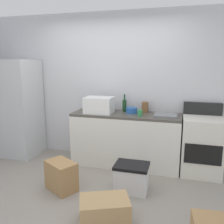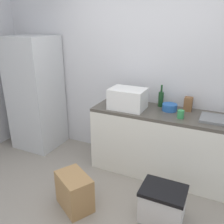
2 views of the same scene
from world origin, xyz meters
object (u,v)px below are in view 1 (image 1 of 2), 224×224
at_px(storage_bin, 132,177).
at_px(refrigerator, 19,108).
at_px(wine_bottle, 124,105).
at_px(stove_oven, 201,145).
at_px(cardboard_box_small, 61,176).
at_px(microwave, 99,105).
at_px(cardboard_box_medium, 105,211).
at_px(knife_block, 145,107).
at_px(mixing_bowl, 132,110).
at_px(coffee_mug, 140,113).

bearing_deg(storage_bin, refrigerator, 161.26).
height_order(refrigerator, wine_bottle, refrigerator).
xyz_separation_m(stove_oven, wine_bottle, (-1.29, 0.19, 0.54)).
height_order(stove_oven, cardboard_box_small, stove_oven).
bearing_deg(microwave, cardboard_box_medium, -69.49).
distance_m(refrigerator, cardboard_box_medium, 2.77).
bearing_deg(cardboard_box_small, refrigerator, 143.22).
relative_size(stove_oven, knife_block, 6.11).
distance_m(wine_bottle, cardboard_box_medium, 2.00).
xyz_separation_m(stove_oven, cardboard_box_small, (-1.89, -1.09, -0.26)).
xyz_separation_m(microwave, storage_bin, (0.72, -0.76, -0.84)).
height_order(microwave, cardboard_box_small, microwave).
xyz_separation_m(mixing_bowl, cardboard_box_medium, (0.05, -1.68, -0.80)).
distance_m(stove_oven, storage_bin, 1.30).
relative_size(coffee_mug, knife_block, 0.56).
distance_m(microwave, storage_bin, 1.35).
height_order(wine_bottle, cardboard_box_small, wine_bottle).
xyz_separation_m(stove_oven, cardboard_box_medium, (-1.10, -1.60, -0.32)).
height_order(stove_oven, mixing_bowl, stove_oven).
xyz_separation_m(wine_bottle, cardboard_box_small, (-0.59, -1.27, -0.81)).
distance_m(coffee_mug, knife_block, 0.31).
relative_size(refrigerator, mixing_bowl, 9.43).
xyz_separation_m(mixing_bowl, cardboard_box_small, (-0.74, -1.16, -0.74)).
relative_size(microwave, coffee_mug, 4.60).
bearing_deg(cardboard_box_medium, coffee_mug, 84.87).
bearing_deg(cardboard_box_small, knife_block, 52.82).
bearing_deg(microwave, storage_bin, -46.64).
bearing_deg(storage_bin, knife_block, 88.96).
bearing_deg(knife_block, microwave, -161.09).
distance_m(knife_block, cardboard_box_medium, 1.98).
distance_m(wine_bottle, storage_bin, 1.36).
relative_size(wine_bottle, storage_bin, 0.65).
bearing_deg(mixing_bowl, knife_block, 25.07).
height_order(knife_block, cardboard_box_small, knife_block).
relative_size(microwave, storage_bin, 1.00).
bearing_deg(stove_oven, cardboard_box_small, -150.03).
bearing_deg(cardboard_box_medium, wine_bottle, 96.18).
relative_size(stove_oven, coffee_mug, 11.00).
relative_size(stove_oven, cardboard_box_medium, 2.05).
bearing_deg(knife_block, cardboard_box_small, -127.18).
relative_size(refrigerator, microwave, 3.89).
distance_m(cardboard_box_medium, storage_bin, 0.78).
height_order(coffee_mug, cardboard_box_medium, coffee_mug).
bearing_deg(storage_bin, mixing_bowl, 102.01).
xyz_separation_m(knife_block, cardboard_box_small, (-0.96, -1.26, -0.79)).
xyz_separation_m(refrigerator, cardboard_box_small, (1.38, -1.03, -0.69)).
height_order(refrigerator, cardboard_box_medium, refrigerator).
distance_m(microwave, mixing_bowl, 0.55).
xyz_separation_m(stove_oven, coffee_mug, (-0.97, -0.13, 0.48)).
relative_size(knife_block, storage_bin, 0.39).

